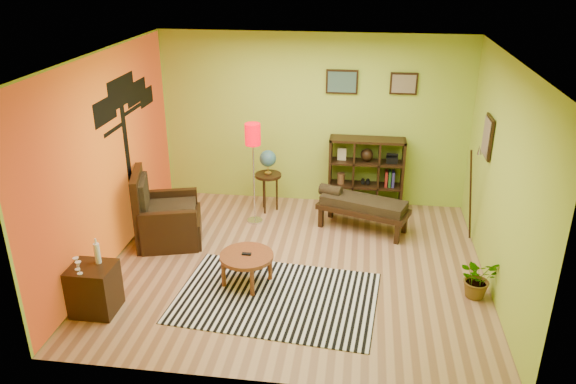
# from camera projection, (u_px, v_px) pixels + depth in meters

# --- Properties ---
(ground) EXTENTS (5.00, 5.00, 0.00)m
(ground) POSITION_uv_depth(u_px,v_px,m) (295.00, 266.00, 7.60)
(ground) COLOR tan
(ground) RESTS_ON ground
(room_shell) EXTENTS (5.04, 4.54, 2.82)m
(room_shell) POSITION_uv_depth(u_px,v_px,m) (289.00, 138.00, 6.92)
(room_shell) COLOR #A5C63C
(room_shell) RESTS_ON ground
(zebra_rug) EXTENTS (2.56, 1.84, 0.01)m
(zebra_rug) POSITION_uv_depth(u_px,v_px,m) (277.00, 297.00, 6.90)
(zebra_rug) COLOR silver
(zebra_rug) RESTS_ON ground
(coffee_table) EXTENTS (0.68, 0.68, 0.44)m
(coffee_table) POSITION_uv_depth(u_px,v_px,m) (247.00, 259.00, 7.07)
(coffee_table) COLOR brown
(coffee_table) RESTS_ON ground
(armchair) EXTENTS (1.10, 1.09, 1.09)m
(armchair) POSITION_uv_depth(u_px,v_px,m) (165.00, 220.00, 8.15)
(armchair) COLOR black
(armchair) RESTS_ON ground
(side_cabinet) EXTENTS (0.50, 0.46, 0.91)m
(side_cabinet) POSITION_uv_depth(u_px,v_px,m) (94.00, 288.00, 6.54)
(side_cabinet) COLOR black
(side_cabinet) RESTS_ON ground
(floor_lamp) EXTENTS (0.24, 0.24, 1.60)m
(floor_lamp) POSITION_uv_depth(u_px,v_px,m) (253.00, 143.00, 8.35)
(floor_lamp) COLOR silver
(floor_lamp) RESTS_ON ground
(globe_table) EXTENTS (0.42, 0.42, 1.04)m
(globe_table) POSITION_uv_depth(u_px,v_px,m) (268.00, 165.00, 8.94)
(globe_table) COLOR black
(globe_table) RESTS_ON ground
(cube_shelf) EXTENTS (1.20, 0.35, 1.20)m
(cube_shelf) POSITION_uv_depth(u_px,v_px,m) (367.00, 174.00, 9.10)
(cube_shelf) COLOR black
(cube_shelf) RESTS_ON ground
(bench) EXTENTS (1.45, 0.91, 0.63)m
(bench) POSITION_uv_depth(u_px,v_px,m) (361.00, 205.00, 8.46)
(bench) COLOR black
(bench) RESTS_ON ground
(potted_plant) EXTENTS (0.64, 0.67, 0.41)m
(potted_plant) POSITION_uv_depth(u_px,v_px,m) (477.00, 282.00, 6.87)
(potted_plant) COLOR #26661E
(potted_plant) RESTS_ON ground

